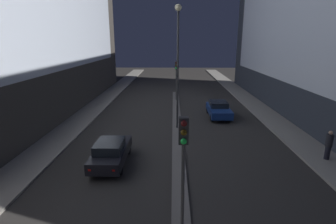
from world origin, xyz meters
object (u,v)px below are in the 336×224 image
at_px(street_lamp, 178,49).
at_px(pedestrian_on_right_sidewalk, 329,144).
at_px(car_left_lane, 111,152).
at_px(traffic_light_near, 183,152).
at_px(car_right_lane, 219,109).
at_px(traffic_light_mid, 176,72).

height_order(street_lamp, pedestrian_on_right_sidewalk, street_lamp).
bearing_deg(car_left_lane, street_lamp, 58.29).
relative_size(traffic_light_near, pedestrian_on_right_sidewalk, 2.54).
distance_m(traffic_light_near, car_right_lane, 16.58).
bearing_deg(traffic_light_near, traffic_light_mid, 90.00).
distance_m(traffic_light_mid, car_right_lane, 8.32).
xyz_separation_m(car_right_lane, pedestrian_on_right_sidewalk, (4.93, -9.25, 0.31)).
xyz_separation_m(traffic_light_mid, car_right_lane, (3.94, -6.81, -2.70)).
height_order(traffic_light_mid, car_left_lane, traffic_light_mid).
relative_size(street_lamp, car_right_lane, 2.17).
height_order(street_lamp, car_left_lane, street_lamp).
height_order(street_lamp, car_right_lane, street_lamp).
relative_size(car_right_lane, pedestrian_on_right_sidewalk, 2.44).
distance_m(car_right_lane, pedestrian_on_right_sidewalk, 10.48).
relative_size(traffic_light_near, street_lamp, 0.48).
height_order(traffic_light_mid, car_right_lane, traffic_light_mid).
relative_size(traffic_light_near, car_right_lane, 1.04).
relative_size(street_lamp, pedestrian_on_right_sidewalk, 5.29).
distance_m(street_lamp, pedestrian_on_right_sidewalk, 11.82).
bearing_deg(street_lamp, traffic_light_mid, 90.00).
distance_m(traffic_light_mid, street_lamp, 10.73).
bearing_deg(pedestrian_on_right_sidewalk, car_right_lane, 118.09).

